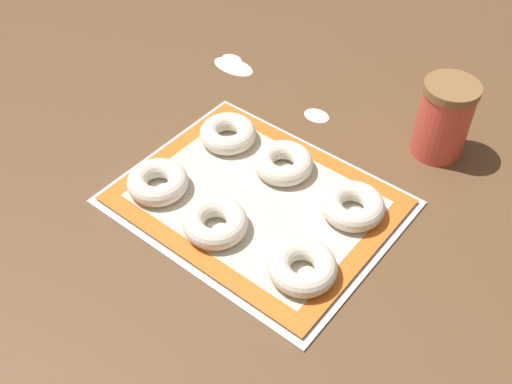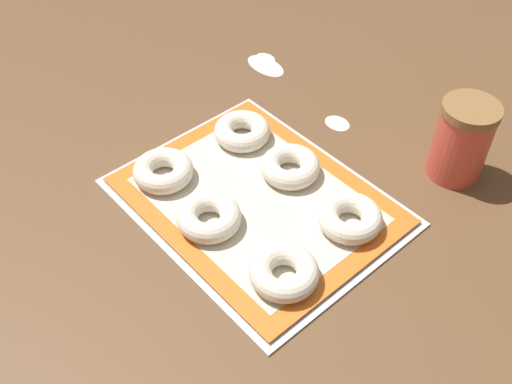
% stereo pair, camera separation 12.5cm
% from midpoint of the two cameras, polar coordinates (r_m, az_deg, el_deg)
% --- Properties ---
extents(ground_plane, '(2.80, 2.80, 0.00)m').
position_cam_midpoint_polar(ground_plane, '(1.06, 4.02, -1.75)').
color(ground_plane, brown).
extents(baking_tray, '(0.48, 0.38, 0.01)m').
position_cam_midpoint_polar(baking_tray, '(1.07, 3.35, -1.16)').
color(baking_tray, silver).
rests_on(baking_tray, ground_plane).
extents(baking_mat, '(0.45, 0.36, 0.00)m').
position_cam_midpoint_polar(baking_mat, '(1.06, 3.36, -0.96)').
color(baking_mat, orange).
rests_on(baking_mat, baking_tray).
extents(bagel_front_left, '(0.11, 0.11, 0.04)m').
position_cam_midpoint_polar(bagel_front_left, '(1.09, -5.62, 1.83)').
color(bagel_front_left, silver).
rests_on(bagel_front_left, baking_mat).
extents(bagel_front_center, '(0.11, 0.11, 0.04)m').
position_cam_midpoint_polar(bagel_front_center, '(1.01, -0.97, -2.63)').
color(bagel_front_center, silver).
rests_on(bagel_front_center, baking_mat).
extents(bagel_front_right, '(0.11, 0.11, 0.04)m').
position_cam_midpoint_polar(bagel_front_right, '(0.94, 6.54, -7.87)').
color(bagel_front_right, silver).
rests_on(bagel_front_right, baking_mat).
extents(bagel_back_left, '(0.11, 0.11, 0.04)m').
position_cam_midpoint_polar(bagel_back_left, '(1.17, 1.74, 5.64)').
color(bagel_back_left, silver).
rests_on(bagel_back_left, baking_mat).
extents(bagel_back_center, '(0.11, 0.11, 0.04)m').
position_cam_midpoint_polar(bagel_back_center, '(1.10, 6.52, 2.24)').
color(bagel_back_center, silver).
rests_on(bagel_back_center, baking_mat).
extents(bagel_back_right, '(0.11, 0.11, 0.04)m').
position_cam_midpoint_polar(bagel_back_right, '(1.03, 12.40, -2.65)').
color(bagel_back_right, silver).
rests_on(bagel_back_right, baking_mat).
extents(flour_canister, '(0.10, 0.10, 0.15)m').
position_cam_midpoint_polar(flour_canister, '(1.16, 22.00, 4.40)').
color(flour_canister, '#DB4C3D').
rests_on(flour_canister, ground_plane).
extents(flour_patch_near, '(0.05, 0.04, 0.00)m').
position_cam_midpoint_polar(flour_patch_near, '(1.43, 3.47, 12.51)').
color(flour_patch_near, white).
rests_on(flour_patch_near, ground_plane).
extents(flour_patch_far, '(0.06, 0.04, 0.00)m').
position_cam_midpoint_polar(flour_patch_far, '(1.26, 10.62, 6.35)').
color(flour_patch_far, white).
rests_on(flour_patch_far, ground_plane).
extents(flour_patch_side, '(0.11, 0.06, 0.00)m').
position_cam_midpoint_polar(flour_patch_side, '(1.41, 3.52, 11.84)').
color(flour_patch_side, white).
rests_on(flour_patch_side, ground_plane).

